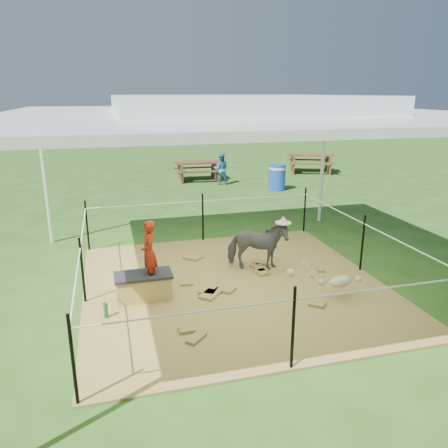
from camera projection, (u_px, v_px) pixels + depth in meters
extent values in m
plane|color=#2D5919|center=(234.00, 286.00, 6.91)|extent=(90.00, 90.00, 0.00)
cube|color=brown|center=(234.00, 285.00, 6.91)|extent=(4.60, 4.60, 0.03)
cylinder|color=silver|center=(45.00, 179.00, 8.56)|extent=(0.07, 0.07, 2.60)
cylinder|color=silver|center=(322.00, 167.00, 10.06)|extent=(0.07, 0.07, 2.60)
cube|color=white|center=(235.00, 114.00, 6.15)|extent=(6.30, 6.30, 0.08)
cube|color=white|center=(235.00, 103.00, 6.10)|extent=(3.30, 3.30, 0.22)
cylinder|color=black|center=(87.00, 226.00, 8.28)|extent=(0.04, 0.04, 1.00)
cylinder|color=black|center=(203.00, 218.00, 8.85)|extent=(0.04, 0.04, 1.00)
cylinder|color=black|center=(305.00, 210.00, 9.41)|extent=(0.04, 0.04, 1.00)
cylinder|color=black|center=(82.00, 271.00, 6.20)|extent=(0.04, 0.04, 1.00)
cylinder|color=black|center=(362.00, 244.00, 7.33)|extent=(0.04, 0.04, 1.00)
cylinder|color=black|center=(73.00, 361.00, 4.13)|extent=(0.04, 0.04, 1.00)
cylinder|color=black|center=(293.00, 329.00, 4.69)|extent=(0.04, 0.04, 1.00)
cylinder|color=white|center=(203.00, 201.00, 8.74)|extent=(4.50, 0.02, 0.02)
cylinder|color=white|center=(295.00, 300.00, 4.59)|extent=(4.50, 0.02, 0.02)
cylinder|color=white|center=(364.00, 224.00, 7.23)|extent=(0.02, 4.50, 0.02)
cylinder|color=white|center=(80.00, 248.00, 6.10)|extent=(0.02, 4.50, 0.02)
cube|color=#B28C41|center=(144.00, 287.00, 6.38)|extent=(0.78, 0.40, 0.35)
cube|color=black|center=(143.00, 275.00, 6.33)|extent=(0.83, 0.44, 0.04)
imported|color=#A52010|center=(149.00, 246.00, 6.22)|extent=(0.23, 0.34, 0.93)
cylinder|color=#186D24|center=(106.00, 310.00, 5.85)|extent=(0.06, 0.06, 0.22)
imported|color=#4A4B4F|center=(257.00, 246.00, 7.36)|extent=(1.09, 0.72, 0.85)
cylinder|color=#FF93CA|center=(258.00, 218.00, 7.22)|extent=(0.26, 0.26, 0.12)
cylinder|color=blue|center=(277.00, 177.00, 13.60)|extent=(0.67, 0.67, 0.79)
cube|color=#532E1C|center=(198.00, 171.00, 15.15)|extent=(1.60, 1.18, 0.65)
cube|color=brown|center=(310.00, 163.00, 16.63)|extent=(2.04, 1.75, 0.72)
imported|color=teal|center=(221.00, 169.00, 14.40)|extent=(0.57, 0.48, 1.03)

